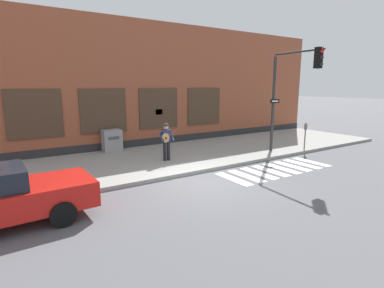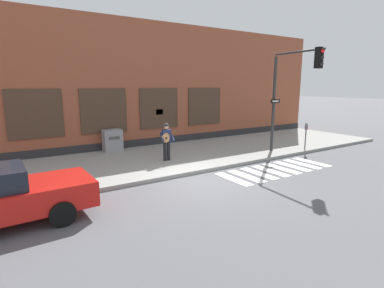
{
  "view_description": "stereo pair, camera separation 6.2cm",
  "coord_description": "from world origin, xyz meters",
  "views": [
    {
      "loc": [
        -6.17,
        -8.68,
        3.54
      ],
      "look_at": [
        0.28,
        1.31,
        1.2
      ],
      "focal_mm": 28.0,
      "sensor_mm": 36.0,
      "label": 1
    },
    {
      "loc": [
        -6.12,
        -8.72,
        3.54
      ],
      "look_at": [
        0.28,
        1.31,
        1.2
      ],
      "focal_mm": 28.0,
      "sensor_mm": 36.0,
      "label": 2
    }
  ],
  "objects": [
    {
      "name": "traffic_light",
      "position": [
        5.66,
        0.95,
        3.61
      ],
      "size": [
        0.64,
        2.92,
        4.99
      ],
      "color": "#2D2D30",
      "rests_on": "sidewalk"
    },
    {
      "name": "busker",
      "position": [
        0.08,
        3.15,
        1.12
      ],
      "size": [
        0.72,
        0.62,
        1.7
      ],
      "color": "black",
      "rests_on": "sidewalk"
    },
    {
      "name": "ground_plane",
      "position": [
        0.0,
        0.0,
        0.0
      ],
      "size": [
        160.0,
        160.0,
        0.0
      ],
      "primitive_type": "plane",
      "color": "#56565B"
    },
    {
      "name": "parking_meter",
      "position": [
        7.57,
        1.36,
        1.09
      ],
      "size": [
        0.13,
        0.11,
        1.44
      ],
      "color": "#47474C",
      "rests_on": "sidewalk"
    },
    {
      "name": "building_backdrop",
      "position": [
        -0.0,
        8.9,
        3.51
      ],
      "size": [
        28.0,
        4.06,
        7.03
      ],
      "color": "brown",
      "rests_on": "ground"
    },
    {
      "name": "utility_box",
      "position": [
        -1.36,
        6.46,
        0.72
      ],
      "size": [
        0.95,
        0.63,
        1.14
      ],
      "color": "gray",
      "rests_on": "sidewalk"
    },
    {
      "name": "sidewalk",
      "position": [
        0.0,
        3.96,
        0.07
      ],
      "size": [
        28.0,
        5.9,
        0.15
      ],
      "color": "gray",
      "rests_on": "ground"
    },
    {
      "name": "crosswalk",
      "position": [
        3.52,
        -0.29,
        0.01
      ],
      "size": [
        5.2,
        1.9,
        0.01
      ],
      "color": "silver",
      "rests_on": "ground"
    }
  ]
}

